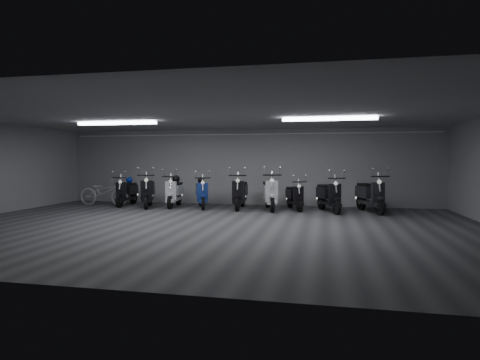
% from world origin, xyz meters
% --- Properties ---
extents(floor, '(14.00, 10.00, 0.01)m').
position_xyz_m(floor, '(0.00, 0.00, -0.01)').
color(floor, '#37383A').
rests_on(floor, ground).
extents(ceiling, '(14.00, 10.00, 0.01)m').
position_xyz_m(ceiling, '(0.00, 0.00, 2.80)').
color(ceiling, gray).
rests_on(ceiling, ground).
extents(back_wall, '(14.00, 0.01, 2.80)m').
position_xyz_m(back_wall, '(0.00, 5.00, 1.40)').
color(back_wall, gray).
rests_on(back_wall, ground).
extents(front_wall, '(14.00, 0.01, 2.80)m').
position_xyz_m(front_wall, '(0.00, -5.00, 1.40)').
color(front_wall, gray).
rests_on(front_wall, ground).
extents(fluor_strip_left, '(2.40, 0.18, 0.08)m').
position_xyz_m(fluor_strip_left, '(-3.00, 1.00, 2.74)').
color(fluor_strip_left, white).
rests_on(fluor_strip_left, ceiling).
extents(fluor_strip_right, '(2.40, 0.18, 0.08)m').
position_xyz_m(fluor_strip_right, '(3.00, 1.00, 2.74)').
color(fluor_strip_right, white).
rests_on(fluor_strip_right, ceiling).
extents(conduit, '(13.60, 0.05, 0.05)m').
position_xyz_m(conduit, '(0.00, 4.92, 2.62)').
color(conduit, white).
rests_on(conduit, back_wall).
extents(scooter_0, '(0.67, 1.78, 1.31)m').
position_xyz_m(scooter_0, '(-4.14, 3.69, 0.65)').
color(scooter_0, black).
rests_on(scooter_0, floor).
extents(scooter_1, '(1.23, 2.03, 1.43)m').
position_xyz_m(scooter_1, '(-3.17, 3.41, 0.72)').
color(scooter_1, black).
rests_on(scooter_1, floor).
extents(scooter_2, '(0.84, 1.91, 1.37)m').
position_xyz_m(scooter_2, '(-2.29, 3.68, 0.69)').
color(scooter_2, silver).
rests_on(scooter_2, floor).
extents(scooter_4, '(1.21, 1.88, 1.33)m').
position_xyz_m(scooter_4, '(-1.27, 3.63, 0.67)').
color(scooter_4, navy).
rests_on(scooter_4, floor).
extents(scooter_5, '(0.78, 1.99, 1.45)m').
position_xyz_m(scooter_5, '(0.09, 3.63, 0.72)').
color(scooter_5, black).
rests_on(scooter_5, floor).
extents(scooter_6, '(1.13, 2.09, 1.48)m').
position_xyz_m(scooter_6, '(1.12, 3.58, 0.74)').
color(scooter_6, silver).
rests_on(scooter_6, floor).
extents(scooter_7, '(1.09, 1.71, 1.21)m').
position_xyz_m(scooter_7, '(1.93, 3.70, 0.60)').
color(scooter_7, black).
rests_on(scooter_7, floor).
extents(scooter_8, '(1.27, 1.95, 1.38)m').
position_xyz_m(scooter_8, '(3.04, 3.42, 0.69)').
color(scooter_8, black).
rests_on(scooter_8, floor).
extents(scooter_9, '(1.29, 2.07, 1.46)m').
position_xyz_m(scooter_9, '(4.33, 3.58, 0.73)').
color(scooter_9, black).
rests_on(scooter_9, floor).
extents(bicycle, '(1.89, 0.67, 1.22)m').
position_xyz_m(bicycle, '(-4.98, 3.58, 0.61)').
color(bicycle, silver).
rests_on(bicycle, floor).
extents(helmet_0, '(0.27, 0.27, 0.27)m').
position_xyz_m(helmet_0, '(-2.32, 3.93, 0.99)').
color(helmet_0, black).
rests_on(helmet_0, scooter_2).
extents(helmet_1, '(0.24, 0.24, 0.24)m').
position_xyz_m(helmet_1, '(-4.15, 3.93, 0.93)').
color(helmet_1, navy).
rests_on(helmet_1, scooter_0).
extents(helmet_2, '(0.24, 0.24, 0.24)m').
position_xyz_m(helmet_2, '(-1.37, 3.86, 0.94)').
color(helmet_2, black).
rests_on(helmet_2, scooter_4).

